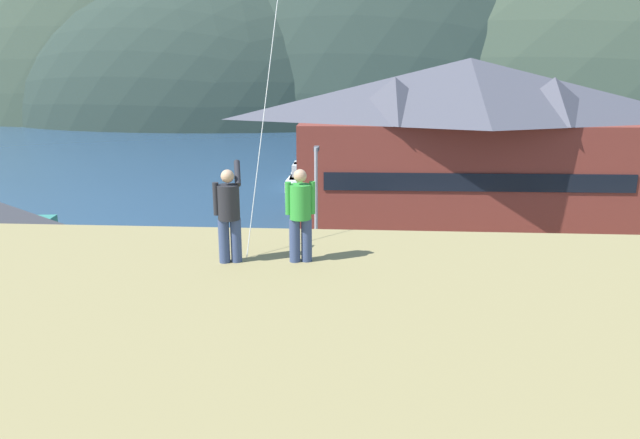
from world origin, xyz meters
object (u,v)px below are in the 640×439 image
parked_car_mid_row_center (86,286)px  moored_boat_wharfside (303,176)px  parked_car_corner_spot (374,296)px  person_kite_flyer (229,212)px  person_companion (300,213)px  moored_boat_inner_slip (303,178)px  parking_light_pole (316,207)px  wharf_dock (339,187)px  moored_boat_outer_mooring (376,185)px  parked_car_front_row_silver (198,290)px  harbor_lodge (466,141)px

parked_car_mid_row_center → moored_boat_wharfside: bearing=76.8°
parked_car_corner_spot → person_kite_flyer: bearing=-103.3°
person_companion → person_kite_flyer: bearing=-174.8°
moored_boat_inner_slip → person_kite_flyer: person_kite_flyer is taller
moored_boat_inner_slip → parking_light_pole: bearing=-83.1°
moored_boat_inner_slip → parking_light_pole: size_ratio=1.08×
moored_boat_wharfside → parking_light_pole: parking_light_pole is taller
parked_car_mid_row_center → parked_car_corner_spot: same height
moored_boat_wharfside → parked_car_corner_spot: moored_boat_wharfside is taller
moored_boat_inner_slip → person_companion: size_ratio=4.27×
parking_light_pole → person_companion: (0.94, -16.85, 3.91)m
parked_car_mid_row_center → parking_light_pole: size_ratio=0.61×
moored_boat_inner_slip → parked_car_corner_spot: 30.21m
wharf_dock → person_kite_flyer: 41.43m
moored_boat_outer_mooring → parked_car_mid_row_center: size_ratio=1.38×
wharf_dock → moored_boat_inner_slip: 4.15m
moored_boat_wharfside → moored_boat_outer_mooring: bearing=-27.6°
person_kite_flyer → wharf_dock: bearing=88.9°
parked_car_mid_row_center → parking_light_pole: (10.22, 3.40, 3.03)m
moored_boat_wharfside → person_kite_flyer: person_kite_flyer is taller
moored_boat_outer_mooring → parked_car_front_row_silver: (-8.67, -26.79, 0.34)m
moored_boat_wharfside → parked_car_front_row_silver: (-1.86, -30.33, 0.34)m
harbor_lodge → parked_car_mid_row_center: (-19.35, -15.06, -4.95)m
parking_light_pole → parked_car_corner_spot: bearing=-53.3°
moored_boat_wharfside → parked_car_mid_row_center: size_ratio=1.81×
wharf_dock → person_kite_flyer: size_ratio=7.08×
moored_boat_outer_mooring → person_kite_flyer: person_kite_flyer is taller
moored_boat_wharfside → parking_light_pole: size_ratio=1.11×
moored_boat_outer_mooring → parking_light_pole: size_ratio=0.85×
parking_light_pole → person_kite_flyer: bearing=-91.2°
wharf_dock → moored_boat_outer_mooring: size_ratio=2.25×
harbor_lodge → moored_boat_wharfside: harbor_lodge is taller
parked_car_mid_row_center → person_companion: person_companion is taller
moored_boat_outer_mooring → parked_car_front_row_silver: bearing=-107.9°
harbor_lodge → parked_car_mid_row_center: harbor_lodge is taller
parked_car_corner_spot → moored_boat_inner_slip: bearing=101.3°
moored_boat_inner_slip → parked_car_mid_row_center: bearing=-103.6°
wharf_dock → parked_car_mid_row_center: (-10.60, -27.15, 0.71)m
parked_car_mid_row_center → moored_boat_outer_mooring: bearing=62.5°
moored_boat_inner_slip → parked_car_front_row_silver: (-1.89, -29.47, 0.34)m
harbor_lodge → moored_boat_outer_mooring: bearing=115.5°
wharf_dock → moored_boat_outer_mooring: moored_boat_outer_mooring is taller
wharf_dock → person_companion: 41.31m
harbor_lodge → parked_car_corner_spot: (-6.36, -15.39, -4.95)m
moored_boat_inner_slip → person_kite_flyer: (2.78, -42.86, 7.30)m
parked_car_mid_row_center → parking_light_pole: 11.18m
wharf_dock → moored_boat_inner_slip: (-3.53, 2.15, 0.37)m
parking_light_pole → person_companion: bearing=-86.8°
parked_car_front_row_silver → person_companion: (5.97, -13.27, 6.94)m
wharf_dock → parked_car_front_row_silver: size_ratio=3.12×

